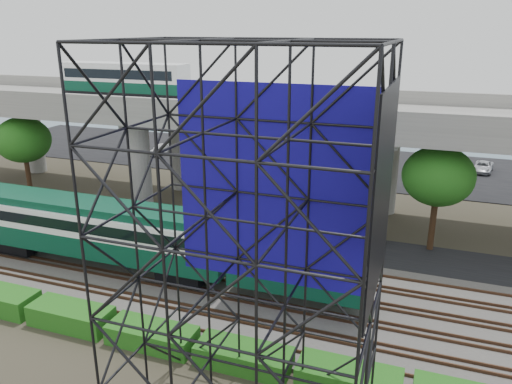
% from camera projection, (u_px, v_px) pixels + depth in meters
% --- Properties ---
extents(ground, '(140.00, 140.00, 0.00)m').
position_uv_depth(ground, '(176.00, 300.00, 29.64)').
color(ground, '#474233').
rests_on(ground, ground).
extents(ballast_bed, '(90.00, 12.00, 0.20)m').
position_uv_depth(ballast_bed, '(191.00, 283.00, 31.40)').
color(ballast_bed, slate).
rests_on(ballast_bed, ground).
extents(service_road, '(90.00, 5.00, 0.08)m').
position_uv_depth(service_road, '(241.00, 234.00, 39.01)').
color(service_road, black).
rests_on(service_road, ground).
extents(parking_lot, '(90.00, 18.00, 0.08)m').
position_uv_depth(parking_lot, '(312.00, 162.00, 59.99)').
color(parking_lot, black).
rests_on(parking_lot, ground).
extents(harbor_water, '(140.00, 40.00, 0.03)m').
position_uv_depth(harbor_water, '(345.00, 129.00, 79.65)').
color(harbor_water, '#486477').
rests_on(harbor_water, ground).
extents(rail_tracks, '(90.00, 9.52, 0.16)m').
position_uv_depth(rail_tracks, '(191.00, 280.00, 31.34)').
color(rail_tracks, '#472D1E').
rests_on(rail_tracks, ballast_bed).
extents(commuter_train, '(29.30, 3.06, 4.30)m').
position_uv_depth(commuter_train, '(122.00, 232.00, 32.08)').
color(commuter_train, black).
rests_on(commuter_train, rail_tracks).
extents(overpass, '(80.00, 12.00, 12.40)m').
position_uv_depth(overpass, '(253.00, 118.00, 41.67)').
color(overpass, '#9E9B93').
rests_on(overpass, ground).
extents(scaffold_tower, '(9.36, 6.36, 15.00)m').
position_uv_depth(scaffold_tower, '(246.00, 261.00, 17.73)').
color(scaffold_tower, black).
rests_on(scaffold_tower, ground).
extents(hedge_strip, '(34.60, 1.80, 1.20)m').
position_uv_depth(hedge_strip, '(152.00, 335.00, 25.30)').
color(hedge_strip, '#155B15').
rests_on(hedge_strip, ground).
extents(trees, '(40.94, 16.94, 7.69)m').
position_uv_depth(trees, '(214.00, 145.00, 43.84)').
color(trees, '#382314').
rests_on(trees, ground).
extents(suv, '(5.24, 3.34, 1.35)m').
position_uv_depth(suv, '(98.00, 206.00, 43.04)').
color(suv, black).
rests_on(suv, service_road).
extents(parked_cars, '(40.10, 9.43, 1.31)m').
position_uv_depth(parked_cars, '(313.00, 157.00, 59.44)').
color(parked_cars, silver).
rests_on(parked_cars, parking_lot).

